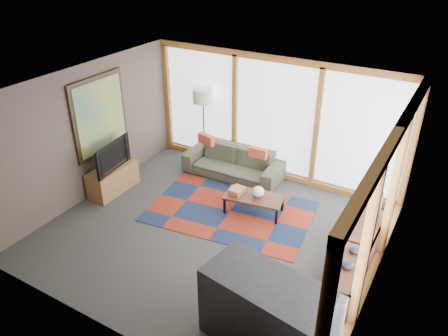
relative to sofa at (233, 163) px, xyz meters
The scene contains 17 objects.
ground 2.09m from the sofa, 70.79° to the right, with size 5.50×5.50×0.00m, color #292927.
room_envelope 2.20m from the sofa, 49.79° to the right, with size 5.52×5.02×2.62m.
rug 1.42m from the sofa, 63.05° to the right, with size 2.99×1.92×0.01m, color maroon.
sofa is the anchor object (origin of this frame).
pillow_left 0.77m from the sofa, behind, with size 0.40×0.12×0.22m, color #AF4229.
pillow_right 0.73m from the sofa, ahead, with size 0.37×0.11×0.21m, color #AF4229.
floor_lamp 1.07m from the sofa, 165.03° to the left, with size 0.44×0.44×1.74m, color #312419, non-canonical shape.
coffee_table 1.47m from the sofa, 45.39° to the right, with size 1.07×0.54×0.36m, color #35190F, non-canonical shape.
book_stack 1.29m from the sofa, 57.36° to the right, with size 0.23×0.29×0.10m, color #966037.
vase 1.49m from the sofa, 42.69° to the right, with size 0.23×0.23×0.20m, color beige.
bookshelf 3.57m from the sofa, 29.32° to the right, with size 0.42×2.29×0.57m, color #35190F, non-canonical shape.
bowl_a 3.91m from the sofa, 36.92° to the right, with size 0.18×0.18×0.09m, color black.
bowl_b 3.70m from the sofa, 32.28° to the right, with size 0.17×0.17×0.08m, color black.
shelf_picture 3.36m from the sofa, 17.04° to the right, with size 0.04×0.32×0.43m, color black.
tv_console 2.52m from the sofa, 135.35° to the right, with size 0.45×1.07×0.54m, color brown.
television 2.58m from the sofa, 134.29° to the right, with size 1.01×0.13×0.58m, color black.
bar_counter 4.41m from the sofa, 55.24° to the right, with size 1.64×0.76×1.04m, color black.
Camera 1 is at (3.30, -5.27, 4.69)m, focal length 35.00 mm.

